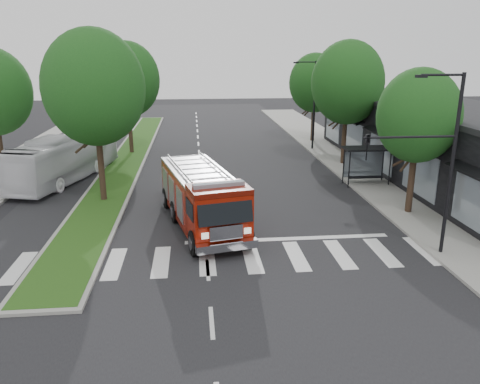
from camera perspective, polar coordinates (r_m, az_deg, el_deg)
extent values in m
plane|color=black|center=(23.60, -4.27, -5.17)|extent=(140.00, 140.00, 0.00)
cube|color=gray|center=(35.50, 15.86, 1.90)|extent=(5.00, 80.00, 0.15)
cube|color=gray|center=(41.22, -13.37, 4.09)|extent=(3.00, 50.00, 0.14)
cube|color=#1B4413|center=(41.20, -13.38, 4.19)|extent=(2.60, 49.50, 0.02)
cube|color=black|center=(36.89, 22.71, 5.64)|extent=(8.00, 30.00, 5.00)
cylinder|color=black|center=(31.93, 13.17, 2.65)|extent=(0.08, 0.08, 2.50)
cylinder|color=black|center=(32.94, 17.79, 2.71)|extent=(0.08, 0.08, 2.50)
cylinder|color=black|center=(33.04, 12.51, 3.16)|extent=(0.08, 0.08, 2.50)
cylinder|color=black|center=(34.01, 17.01, 3.20)|extent=(0.08, 0.08, 2.50)
cube|color=black|center=(32.68, 15.32, 5.15)|extent=(3.20, 1.60, 0.12)
cube|color=#8C99A5|center=(33.58, 14.74, 3.31)|extent=(2.80, 0.04, 1.80)
cube|color=black|center=(33.12, 15.06, 1.76)|extent=(2.40, 0.40, 0.08)
cylinder|color=black|center=(27.59, 20.13, 1.18)|extent=(0.36, 0.36, 3.74)
ellipsoid|color=#0F3713|center=(26.90, 20.91, 8.69)|extent=(4.40, 4.40, 5.06)
cylinder|color=black|center=(38.39, 12.57, 6.47)|extent=(0.36, 0.36, 4.40)
ellipsoid|color=#0F3713|center=(37.89, 12.99, 12.88)|extent=(5.60, 5.60, 6.44)
cylinder|color=black|center=(47.91, 8.88, 8.39)|extent=(0.36, 0.36, 3.96)
ellipsoid|color=#0F3713|center=(47.51, 9.09, 13.01)|extent=(5.00, 5.00, 5.75)
cylinder|color=black|center=(29.18, -16.59, 3.21)|extent=(0.36, 0.36, 4.62)
ellipsoid|color=#0F3713|center=(28.52, -17.35, 12.06)|extent=(5.80, 5.80, 6.67)
cylinder|color=black|center=(42.78, -13.23, 7.46)|extent=(0.36, 0.36, 4.40)
ellipsoid|color=#0F3713|center=(42.33, -13.62, 13.21)|extent=(5.60, 5.60, 6.44)
cylinder|color=black|center=(37.13, -27.12, 4.51)|extent=(0.36, 0.36, 4.18)
cylinder|color=black|center=(21.93, 24.39, 2.60)|extent=(0.16, 0.16, 8.00)
cylinder|color=black|center=(20.97, 23.50, 12.97)|extent=(1.80, 0.10, 0.10)
cube|color=black|center=(20.55, 21.23, 13.02)|extent=(0.45, 0.20, 0.12)
cylinder|color=black|center=(20.73, 20.02, 6.31)|extent=(4.00, 0.10, 0.10)
imported|color=black|center=(20.09, 15.25, 5.27)|extent=(0.18, 0.22, 1.10)
cylinder|color=black|center=(43.56, 9.01, 10.25)|extent=(0.16, 0.16, 8.00)
cylinder|color=black|center=(43.09, 8.05, 15.42)|extent=(1.80, 0.10, 0.10)
cube|color=black|center=(42.89, 6.84, 15.39)|extent=(0.45, 0.20, 0.12)
cube|color=#540D04|center=(24.69, -4.67, -2.85)|extent=(4.60, 9.36, 0.27)
cube|color=maroon|center=(25.13, -5.20, 0.19)|extent=(4.13, 7.27, 2.14)
cube|color=maroon|center=(21.29, -2.57, -2.85)|extent=(3.04, 2.47, 2.25)
cube|color=#B2B2B7|center=(24.84, -5.27, 2.68)|extent=(4.13, 7.27, 0.13)
cylinder|color=#B2B2B7|center=(24.59, -7.47, 2.97)|extent=(1.53, 6.29, 0.11)
cylinder|color=#B2B2B7|center=(25.02, -3.13, 3.33)|extent=(1.53, 6.29, 0.11)
cube|color=silver|center=(20.56, -1.58, -6.62)|extent=(2.80, 0.98, 0.37)
cube|color=#8C99A5|center=(20.85, -2.62, 0.89)|extent=(2.38, 0.89, 0.19)
cylinder|color=black|center=(21.10, -5.52, -6.22)|extent=(0.63, 1.23, 1.18)
cylinder|color=black|center=(21.73, 0.83, -5.44)|extent=(0.63, 1.23, 1.18)
cylinder|color=black|center=(25.22, -7.86, -2.39)|extent=(0.63, 1.23, 1.18)
cylinder|color=black|center=(25.75, -2.47, -1.84)|extent=(0.63, 1.23, 1.18)
cylinder|color=black|center=(27.63, -8.87, -0.73)|extent=(0.63, 1.23, 1.18)
cylinder|color=black|center=(28.11, -3.93, -0.26)|extent=(0.63, 1.23, 1.18)
imported|color=silver|center=(35.31, -20.59, 3.94)|extent=(5.70, 11.86, 3.22)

